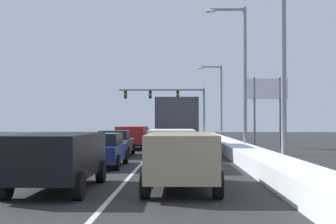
{
  "coord_description": "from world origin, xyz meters",
  "views": [
    {
      "loc": [
        1.8,
        -6.67,
        2.02
      ],
      "look_at": [
        0.72,
        39.46,
        3.02
      ],
      "focal_mm": 48.76,
      "sensor_mm": 36.0,
      "label": 1
    }
  ],
  "objects_px": {
    "suv_white_right_lane_second": "(172,144)",
    "street_lamp_right_mid": "(240,67)",
    "suv_black_center_lane_nearest": "(59,156)",
    "sedan_navy_center_lane_second": "(102,150)",
    "suv_tan_right_lane_nearest": "(181,155)",
    "street_lamp_right_far": "(218,96)",
    "sedan_maroon_right_lane_fourth": "(180,138)",
    "roadside_sign_right": "(267,96)",
    "traffic_light_gantry": "(174,100)",
    "street_lamp_right_near": "(275,45)",
    "sedan_silver_center_lane_fifth": "(140,136)",
    "suv_red_center_lane_fourth": "(132,135)",
    "sedan_gray_center_lane_third": "(115,143)",
    "sedan_charcoal_right_lane_fifth": "(177,136)",
    "box_truck_right_lane_third": "(177,124)"
  },
  "relations": [
    {
      "from": "suv_red_center_lane_fourth",
      "to": "sedan_maroon_right_lane_fourth",
      "type": "bearing_deg",
      "value": 31.18
    },
    {
      "from": "sedan_maroon_right_lane_fourth",
      "to": "sedan_charcoal_right_lane_fifth",
      "type": "distance_m",
      "value": 5.56
    },
    {
      "from": "suv_tan_right_lane_nearest",
      "to": "street_lamp_right_far",
      "type": "height_order",
      "value": "street_lamp_right_far"
    },
    {
      "from": "sedan_silver_center_lane_fifth",
      "to": "street_lamp_right_near",
      "type": "height_order",
      "value": "street_lamp_right_near"
    },
    {
      "from": "suv_tan_right_lane_nearest",
      "to": "box_truck_right_lane_third",
      "type": "height_order",
      "value": "box_truck_right_lane_third"
    },
    {
      "from": "suv_black_center_lane_nearest",
      "to": "sedan_silver_center_lane_fifth",
      "type": "distance_m",
      "value": 26.21
    },
    {
      "from": "traffic_light_gantry",
      "to": "street_lamp_right_far",
      "type": "xyz_separation_m",
      "value": [
        4.79,
        -7.39,
        0.09
      ]
    },
    {
      "from": "suv_tan_right_lane_nearest",
      "to": "street_lamp_right_near",
      "type": "bearing_deg",
      "value": 53.39
    },
    {
      "from": "sedan_navy_center_lane_second",
      "to": "traffic_light_gantry",
      "type": "distance_m",
      "value": 35.93
    },
    {
      "from": "sedan_gray_center_lane_third",
      "to": "street_lamp_right_mid",
      "type": "distance_m",
      "value": 9.2
    },
    {
      "from": "sedan_maroon_right_lane_fourth",
      "to": "suv_white_right_lane_second",
      "type": "bearing_deg",
      "value": -91.43
    },
    {
      "from": "sedan_navy_center_lane_second",
      "to": "roadside_sign_right",
      "type": "distance_m",
      "value": 18.86
    },
    {
      "from": "box_truck_right_lane_third",
      "to": "sedan_gray_center_lane_third",
      "type": "bearing_deg",
      "value": -166.33
    },
    {
      "from": "suv_black_center_lane_nearest",
      "to": "sedan_navy_center_lane_second",
      "type": "xyz_separation_m",
      "value": [
        0.08,
        6.98,
        -0.25
      ]
    },
    {
      "from": "sedan_charcoal_right_lane_fifth",
      "to": "street_lamp_right_mid",
      "type": "relative_size",
      "value": 0.48
    },
    {
      "from": "suv_tan_right_lane_nearest",
      "to": "street_lamp_right_far",
      "type": "distance_m",
      "value": 35.36
    },
    {
      "from": "sedan_gray_center_lane_third",
      "to": "sedan_maroon_right_lane_fourth",
      "type": "bearing_deg",
      "value": 67.37
    },
    {
      "from": "sedan_maroon_right_lane_fourth",
      "to": "street_lamp_right_mid",
      "type": "xyz_separation_m",
      "value": [
        3.76,
        -7.18,
        4.72
      ]
    },
    {
      "from": "suv_white_right_lane_second",
      "to": "suv_black_center_lane_nearest",
      "type": "bearing_deg",
      "value": -114.86
    },
    {
      "from": "sedan_gray_center_lane_third",
      "to": "street_lamp_right_far",
      "type": "relative_size",
      "value": 0.56
    },
    {
      "from": "sedan_charcoal_right_lane_fifth",
      "to": "sedan_silver_center_lane_fifth",
      "type": "relative_size",
      "value": 1.0
    },
    {
      "from": "suv_white_right_lane_second",
      "to": "street_lamp_right_far",
      "type": "height_order",
      "value": "street_lamp_right_far"
    },
    {
      "from": "sedan_maroon_right_lane_fourth",
      "to": "street_lamp_right_far",
      "type": "xyz_separation_m",
      "value": [
        4.06,
        12.55,
        4.05
      ]
    },
    {
      "from": "suv_tan_right_lane_nearest",
      "to": "sedan_gray_center_lane_third",
      "type": "relative_size",
      "value": 1.09
    },
    {
      "from": "box_truck_right_lane_third",
      "to": "sedan_gray_center_lane_third",
      "type": "xyz_separation_m",
      "value": [
        -3.65,
        -0.89,
        -1.14
      ]
    },
    {
      "from": "box_truck_right_lane_third",
      "to": "sedan_maroon_right_lane_fourth",
      "type": "xyz_separation_m",
      "value": [
        0.21,
        8.37,
        -1.14
      ]
    },
    {
      "from": "suv_tan_right_lane_nearest",
      "to": "suv_black_center_lane_nearest",
      "type": "xyz_separation_m",
      "value": [
        -3.61,
        -0.28,
        0.0
      ]
    },
    {
      "from": "sedan_charcoal_right_lane_fifth",
      "to": "street_lamp_right_near",
      "type": "distance_m",
      "value": 23.41
    },
    {
      "from": "suv_black_center_lane_nearest",
      "to": "roadside_sign_right",
      "type": "distance_m",
      "value": 24.9
    },
    {
      "from": "sedan_navy_center_lane_second",
      "to": "sedan_silver_center_lane_fifth",
      "type": "relative_size",
      "value": 1.0
    },
    {
      "from": "sedan_maroon_right_lane_fourth",
      "to": "street_lamp_right_near",
      "type": "height_order",
      "value": "street_lamp_right_near"
    },
    {
      "from": "suv_tan_right_lane_nearest",
      "to": "sedan_gray_center_lane_third",
      "type": "bearing_deg",
      "value": 106.24
    },
    {
      "from": "suv_tan_right_lane_nearest",
      "to": "sedan_gray_center_lane_third",
      "type": "distance_m",
      "value": 13.66
    },
    {
      "from": "sedan_navy_center_lane_second",
      "to": "suv_red_center_lane_fourth",
      "type": "xyz_separation_m",
      "value": [
        0.0,
        13.5,
        0.25
      ]
    },
    {
      "from": "suv_white_right_lane_second",
      "to": "street_lamp_right_mid",
      "type": "xyz_separation_m",
      "value": [
        4.15,
        8.43,
        4.47
      ]
    },
    {
      "from": "sedan_maroon_right_lane_fourth",
      "to": "roadside_sign_right",
      "type": "relative_size",
      "value": 0.82
    },
    {
      "from": "traffic_light_gantry",
      "to": "street_lamp_right_near",
      "type": "xyz_separation_m",
      "value": [
        4.64,
        -36.98,
        0.49
      ]
    },
    {
      "from": "suv_tan_right_lane_nearest",
      "to": "sedan_navy_center_lane_second",
      "type": "distance_m",
      "value": 7.58
    },
    {
      "from": "sedan_gray_center_lane_third",
      "to": "traffic_light_gantry",
      "type": "height_order",
      "value": "traffic_light_gantry"
    },
    {
      "from": "street_lamp_right_near",
      "to": "street_lamp_right_mid",
      "type": "xyz_separation_m",
      "value": [
        -0.15,
        9.87,
        0.27
      ]
    },
    {
      "from": "suv_white_right_lane_second",
      "to": "suv_black_center_lane_nearest",
      "type": "xyz_separation_m",
      "value": [
        -3.26,
        -7.03,
        0.0
      ]
    },
    {
      "from": "sedan_maroon_right_lane_fourth",
      "to": "sedan_silver_center_lane_fifth",
      "type": "bearing_deg",
      "value": 134.6
    },
    {
      "from": "sedan_gray_center_lane_third",
      "to": "sedan_charcoal_right_lane_fifth",
      "type": "bearing_deg",
      "value": 76.37
    },
    {
      "from": "sedan_maroon_right_lane_fourth",
      "to": "street_lamp_right_far",
      "type": "relative_size",
      "value": 0.56
    },
    {
      "from": "sedan_gray_center_lane_third",
      "to": "traffic_light_gantry",
      "type": "bearing_deg",
      "value": 83.88
    },
    {
      "from": "suv_black_center_lane_nearest",
      "to": "sedan_silver_center_lane_fifth",
      "type": "xyz_separation_m",
      "value": [
        0.14,
        26.2,
        -0.25
      ]
    },
    {
      "from": "suv_tan_right_lane_nearest",
      "to": "box_truck_right_lane_third",
      "type": "relative_size",
      "value": 0.68
    },
    {
      "from": "sedan_charcoal_right_lane_fifth",
      "to": "traffic_light_gantry",
      "type": "bearing_deg",
      "value": 91.84
    },
    {
      "from": "sedan_maroon_right_lane_fourth",
      "to": "suv_red_center_lane_fourth",
      "type": "height_order",
      "value": "suv_red_center_lane_fourth"
    },
    {
      "from": "sedan_charcoal_right_lane_fifth",
      "to": "suv_red_center_lane_fourth",
      "type": "height_order",
      "value": "suv_red_center_lane_fourth"
    }
  ]
}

